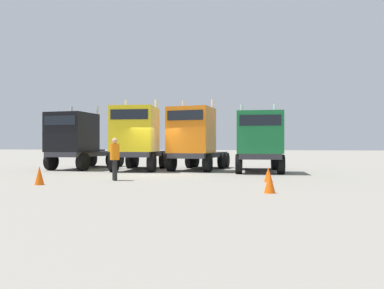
# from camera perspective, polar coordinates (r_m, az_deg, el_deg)

# --- Properties ---
(ground) EXTENTS (200.00, 200.00, 0.00)m
(ground) POSITION_cam_1_polar(r_m,az_deg,el_deg) (19.52, -6.41, -4.58)
(ground) COLOR gray
(semi_truck_black) EXTENTS (2.83, 6.05, 4.11)m
(semi_truck_black) POSITION_cam_1_polar(r_m,az_deg,el_deg) (24.16, -17.51, 0.68)
(semi_truck_black) COLOR #333338
(semi_truck_black) RESTS_ON ground
(semi_truck_yellow) EXTENTS (3.12, 5.96, 4.34)m
(semi_truck_yellow) POSITION_cam_1_polar(r_m,az_deg,el_deg) (21.88, -8.54, 1.07)
(semi_truck_yellow) COLOR #333338
(semi_truck_yellow) RESTS_ON ground
(semi_truck_orange) EXTENTS (3.13, 5.91, 4.32)m
(semi_truck_orange) POSITION_cam_1_polar(r_m,az_deg,el_deg) (21.80, 0.39, 0.93)
(semi_truck_orange) COLOR #333338
(semi_truck_orange) RESTS_ON ground
(semi_truck_green) EXTENTS (2.94, 5.85, 3.92)m
(semi_truck_green) POSITION_cam_1_polar(r_m,az_deg,el_deg) (20.67, 10.44, 0.58)
(semi_truck_green) COLOR #333338
(semi_truck_green) RESTS_ON ground
(visitor_in_hivis) EXTENTS (0.56, 0.56, 1.83)m
(visitor_in_hivis) POSITION_cam_1_polar(r_m,az_deg,el_deg) (15.99, -12.01, -1.75)
(visitor_in_hivis) COLOR black
(visitor_in_hivis) RESTS_ON ground
(traffic_cone_near) EXTENTS (0.36, 0.36, 0.62)m
(traffic_cone_near) POSITION_cam_1_polar(r_m,az_deg,el_deg) (15.36, 11.87, -4.63)
(traffic_cone_near) COLOR #F2590C
(traffic_cone_near) RESTS_ON ground
(traffic_cone_mid) EXTENTS (0.36, 0.36, 0.72)m
(traffic_cone_mid) POSITION_cam_1_polar(r_m,az_deg,el_deg) (15.12, -22.81, -4.50)
(traffic_cone_mid) COLOR #F2590C
(traffic_cone_mid) RESTS_ON ground
(traffic_cone_far) EXTENTS (0.36, 0.36, 0.69)m
(traffic_cone_far) POSITION_cam_1_polar(r_m,az_deg,el_deg) (11.83, 12.08, -5.80)
(traffic_cone_far) COLOR #F2590C
(traffic_cone_far) RESTS_ON ground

